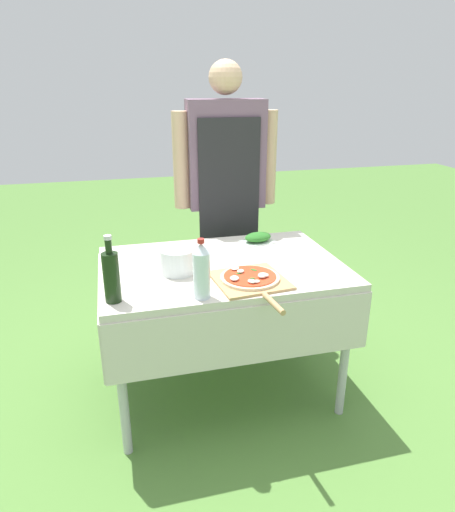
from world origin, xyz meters
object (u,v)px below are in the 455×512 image
(person_cook, at_px, (226,182))
(mixing_tub, at_px, (178,261))
(prep_table, at_px, (222,280))
(pizza_on_peel, at_px, (251,279))
(herb_container, at_px, (258,238))
(oil_bottle, at_px, (111,276))
(water_bottle, at_px, (202,270))

(person_cook, height_order, mixing_tub, person_cook)
(prep_table, distance_m, pizza_on_peel, 0.27)
(prep_table, bearing_deg, herb_container, 44.00)
(oil_bottle, bearing_deg, mixing_tub, 37.89)
(oil_bottle, bearing_deg, prep_table, 28.19)
(prep_table, bearing_deg, mixing_tub, -168.11)
(pizza_on_peel, height_order, water_bottle, water_bottle)
(water_bottle, distance_m, herb_container, 0.75)
(person_cook, distance_m, pizza_on_peel, 0.95)
(pizza_on_peel, bearing_deg, person_cook, 77.00)
(water_bottle, relative_size, herb_container, 1.28)
(person_cook, relative_size, herb_container, 8.41)
(oil_bottle, bearing_deg, pizza_on_peel, 3.70)
(pizza_on_peel, height_order, herb_container, herb_container)
(pizza_on_peel, bearing_deg, mixing_tub, 141.02)
(prep_table, xyz_separation_m, oil_bottle, (-0.53, -0.28, 0.20))
(person_cook, xyz_separation_m, water_bottle, (-0.36, -1.00, -0.15))
(person_cook, height_order, oil_bottle, person_cook)
(prep_table, height_order, water_bottle, water_bottle)
(water_bottle, height_order, mixing_tub, water_bottle)
(prep_table, bearing_deg, person_cook, 74.04)
(prep_table, relative_size, mixing_tub, 7.05)
(pizza_on_peel, distance_m, oil_bottle, 0.61)
(herb_container, bearing_deg, pizza_on_peel, -111.45)
(pizza_on_peel, bearing_deg, water_bottle, -164.34)
(herb_container, bearing_deg, person_cook, 101.66)
(prep_table, xyz_separation_m, mixing_tub, (-0.22, -0.05, 0.14))
(oil_bottle, xyz_separation_m, mixing_tub, (0.30, 0.23, -0.05))
(oil_bottle, relative_size, mixing_tub, 1.68)
(oil_bottle, bearing_deg, water_bottle, -8.84)
(pizza_on_peel, xyz_separation_m, water_bottle, (-0.24, -0.09, 0.11))
(prep_table, distance_m, mixing_tub, 0.27)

